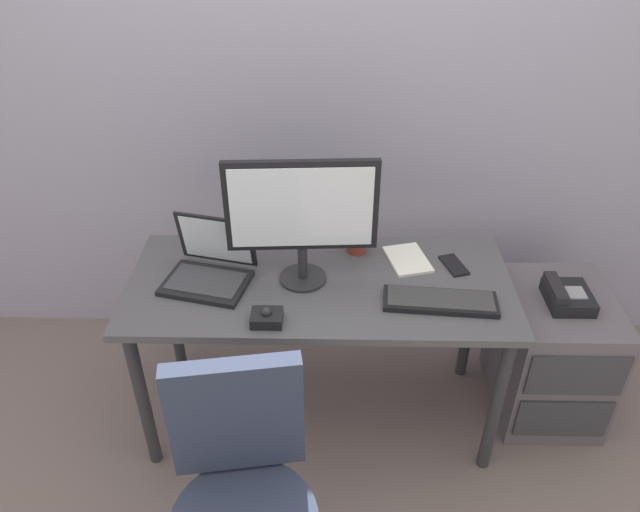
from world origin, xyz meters
name	(u,v)px	position (x,y,z in m)	size (l,w,h in m)	color
ground_plane	(320,412)	(0.00, 0.00, 0.00)	(8.00, 8.00, 0.00)	#71615D
back_wall	(323,53)	(0.00, 0.67, 1.40)	(6.00, 0.10, 2.80)	#9C97AE
desk	(320,300)	(0.00, 0.00, 0.64)	(1.47, 0.64, 0.73)	#4B4A4E
file_cabinet	(550,353)	(0.99, 0.09, 0.29)	(0.42, 0.53, 0.58)	#5D565D
desk_phone	(567,296)	(0.98, 0.07, 0.62)	(0.17, 0.20, 0.09)	black
monitor_main	(302,213)	(-0.07, 0.02, 1.02)	(0.55, 0.18, 0.50)	#262628
keyboard	(440,301)	(0.44, -0.12, 0.74)	(0.42, 0.17, 0.03)	black
laptop	(210,267)	(-0.42, 0.02, 0.78)	(0.36, 0.33, 0.24)	black
trackball_mouse	(267,317)	(-0.18, -0.24, 0.75)	(0.11, 0.09, 0.07)	black
coffee_mug	(358,239)	(0.15, 0.22, 0.78)	(0.09, 0.08, 0.11)	maroon
paper_notepad	(408,259)	(0.35, 0.15, 0.73)	(0.15, 0.21, 0.01)	white
cell_phone	(454,265)	(0.53, 0.11, 0.73)	(0.07, 0.14, 0.01)	black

